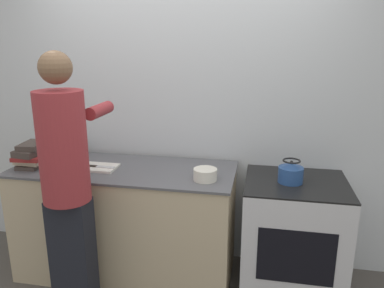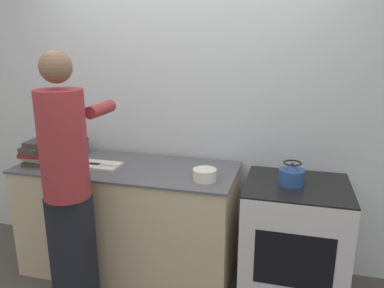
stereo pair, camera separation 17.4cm
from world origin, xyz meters
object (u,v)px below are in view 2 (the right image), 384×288
(cutting_board, at_px, (100,165))
(kettle, at_px, (292,175))
(oven, at_px, (293,242))
(person, at_px, (67,177))
(bowl_prep, at_px, (205,175))
(canister_jar, at_px, (82,146))
(knife, at_px, (102,165))

(cutting_board, height_order, kettle, kettle)
(oven, xyz_separation_m, person, (-1.49, -0.51, 0.55))
(oven, height_order, cutting_board, cutting_board)
(bowl_prep, xyz_separation_m, canister_jar, (-1.19, 0.37, 0.03))
(bowl_prep, bearing_deg, oven, 10.92)
(cutting_board, bearing_deg, kettle, 0.74)
(cutting_board, distance_m, bowl_prep, 0.87)
(knife, xyz_separation_m, bowl_prep, (0.84, -0.07, 0.02))
(oven, height_order, bowl_prep, bowl_prep)
(cutting_board, distance_m, knife, 0.04)
(oven, bearing_deg, knife, -178.07)
(person, bearing_deg, cutting_board, 92.80)
(kettle, height_order, bowl_prep, kettle)
(knife, bearing_deg, cutting_board, 157.18)
(oven, bearing_deg, person, -160.96)
(oven, distance_m, canister_jar, 1.92)
(person, bearing_deg, knife, 89.13)
(knife, bearing_deg, kettle, 3.33)
(canister_jar, bearing_deg, oven, -7.75)
(oven, relative_size, cutting_board, 2.81)
(cutting_board, relative_size, canister_jar, 2.39)
(oven, bearing_deg, bowl_prep, -169.08)
(person, distance_m, knife, 0.47)
(knife, height_order, canister_jar, canister_jar)
(person, bearing_deg, oven, 19.04)
(knife, distance_m, canister_jar, 0.47)
(kettle, bearing_deg, knife, -178.69)
(kettle, bearing_deg, canister_jar, 171.52)
(person, distance_m, canister_jar, 0.84)
(oven, distance_m, cutting_board, 1.58)
(cutting_board, bearing_deg, canister_jar, 138.77)
(bowl_prep, relative_size, canister_jar, 1.26)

